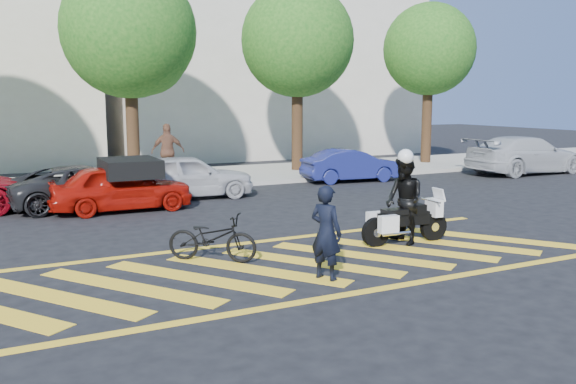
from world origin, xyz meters
name	(u,v)px	position (x,y,z in m)	size (l,w,h in m)	color
ground	(285,266)	(0.00, 0.00, 0.00)	(90.00, 90.00, 0.00)	black
sidewalk	(135,181)	(0.00, 12.00, 0.07)	(60.00, 5.00, 0.15)	#9E998E
crosswalk	(283,266)	(-0.04, 0.00, 0.00)	(12.33, 4.00, 0.01)	yellow
building_right	(261,51)	(9.00, 21.00, 5.50)	(16.00, 8.00, 11.00)	beige
tree_center	(132,36)	(0.13, 12.06, 5.10)	(4.60, 4.60, 7.56)	black
tree_right	(300,45)	(6.63, 12.06, 5.05)	(4.40, 4.40, 7.41)	black
tree_far_right	(430,53)	(13.13, 12.06, 4.94)	(4.00, 4.00, 7.10)	black
officer_bike	(326,233)	(0.23, -1.05, 0.79)	(0.58, 0.38, 1.59)	black
bicycle	(212,238)	(-1.07, 0.88, 0.44)	(0.59, 1.69, 0.89)	black
police_motorcycle	(404,221)	(2.95, 0.40, 0.48)	(2.02, 0.66, 0.89)	black
officer_moto	(404,201)	(2.94, 0.40, 0.91)	(0.88, 0.69, 1.82)	black
red_convertible	(121,187)	(-1.52, 6.80, 0.64)	(1.50, 3.73, 1.27)	#A00F07
parked_mid_left	(87,186)	(-2.25, 7.80, 0.58)	(1.94, 4.20, 1.17)	black
parked_mid_right	(188,176)	(0.72, 8.04, 0.67)	(1.57, 3.91, 1.33)	#B2B2B6
parked_right	(351,165)	(7.12, 8.95, 0.59)	(1.25, 3.57, 1.18)	navy
parked_far_right	(526,155)	(14.58, 7.81, 0.75)	(2.10, 5.16, 1.50)	#A8ABB0
pedestrian_right	(168,151)	(1.10, 11.50, 1.13)	(1.15, 0.48, 1.96)	brown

